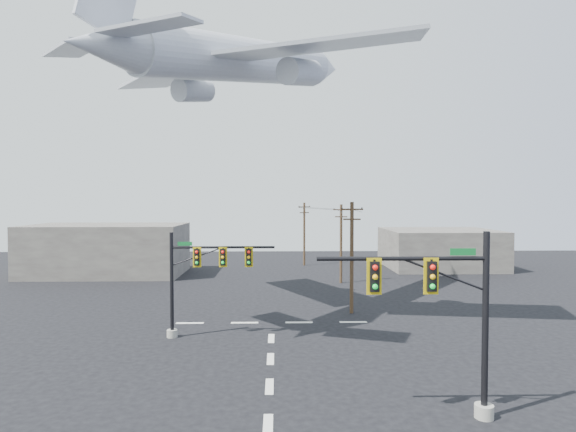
{
  "coord_description": "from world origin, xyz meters",
  "views": [
    {
      "loc": [
        0.35,
        -22.99,
        9.11
      ],
      "look_at": [
        1.02,
        5.0,
        8.1
      ],
      "focal_mm": 30.0,
      "sensor_mm": 36.0,
      "label": 1
    }
  ],
  "objects_px": {
    "signal_mast_far": "(198,278)",
    "airliner": "(244,61)",
    "utility_pole_b": "(341,242)",
    "utility_pole_a": "(352,255)",
    "signal_mast_near": "(450,319)",
    "utility_pole_c": "(304,233)"
  },
  "relations": [
    {
      "from": "signal_mast_near",
      "to": "signal_mast_far",
      "type": "bearing_deg",
      "value": 135.59
    },
    {
      "from": "utility_pole_b",
      "to": "airliner",
      "type": "height_order",
      "value": "airliner"
    },
    {
      "from": "utility_pole_a",
      "to": "airliner",
      "type": "relative_size",
      "value": 0.32
    },
    {
      "from": "signal_mast_near",
      "to": "utility_pole_b",
      "type": "height_order",
      "value": "utility_pole_b"
    },
    {
      "from": "signal_mast_far",
      "to": "airliner",
      "type": "distance_m",
      "value": 17.17
    },
    {
      "from": "signal_mast_near",
      "to": "airliner",
      "type": "xyz_separation_m",
      "value": [
        -9.61,
        18.17,
        15.56
      ]
    },
    {
      "from": "utility_pole_b",
      "to": "utility_pole_c",
      "type": "bearing_deg",
      "value": 111.59
    },
    {
      "from": "utility_pole_c",
      "to": "airliner",
      "type": "bearing_deg",
      "value": -124.61
    },
    {
      "from": "utility_pole_a",
      "to": "utility_pole_b",
      "type": "relative_size",
      "value": 1.04
    },
    {
      "from": "utility_pole_b",
      "to": "airliner",
      "type": "distance_m",
      "value": 22.73
    },
    {
      "from": "utility_pole_c",
      "to": "airliner",
      "type": "distance_m",
      "value": 32.2
    },
    {
      "from": "signal_mast_far",
      "to": "utility_pole_b",
      "type": "relative_size",
      "value": 0.83
    },
    {
      "from": "utility_pole_b",
      "to": "signal_mast_near",
      "type": "bearing_deg",
      "value": -81.16
    },
    {
      "from": "utility_pole_b",
      "to": "utility_pole_c",
      "type": "height_order",
      "value": "utility_pole_c"
    },
    {
      "from": "utility_pole_c",
      "to": "airliner",
      "type": "xyz_separation_m",
      "value": [
        -6.28,
        -27.65,
        15.25
      ]
    },
    {
      "from": "utility_pole_b",
      "to": "utility_pole_c",
      "type": "xyz_separation_m",
      "value": [
        -3.18,
        13.74,
        0.04
      ]
    },
    {
      "from": "signal_mast_near",
      "to": "utility_pole_c",
      "type": "height_order",
      "value": "utility_pole_c"
    },
    {
      "from": "signal_mast_near",
      "to": "utility_pole_a",
      "type": "height_order",
      "value": "utility_pole_a"
    },
    {
      "from": "signal_mast_near",
      "to": "airliner",
      "type": "height_order",
      "value": "airliner"
    },
    {
      "from": "utility_pole_c",
      "to": "airliner",
      "type": "relative_size",
      "value": 0.31
    },
    {
      "from": "signal_mast_far",
      "to": "utility_pole_b",
      "type": "distance_m",
      "value": 23.46
    },
    {
      "from": "signal_mast_far",
      "to": "airliner",
      "type": "height_order",
      "value": "airliner"
    }
  ]
}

